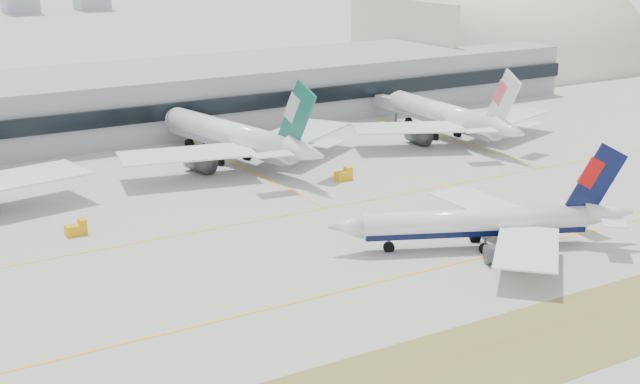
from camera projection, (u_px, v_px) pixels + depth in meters
ground at (338, 277)px, 133.68m from camera, size 3000.00×3000.00×0.00m
taxiing_airliner at (486, 223)px, 144.86m from camera, size 48.44×41.09×17.24m
widebody_cathay at (235, 138)px, 196.50m from camera, size 60.15×59.58×21.77m
widebody_china_air at (449, 117)px, 219.32m from camera, size 57.57×56.34×20.54m
terminal at (96, 104)px, 225.68m from camera, size 280.00×43.10×15.00m
hangar at (500, 73)px, 321.11m from camera, size 91.00×60.00×60.00m
gse_c at (344, 175)px, 184.65m from camera, size 3.55×2.00×2.60m
gse_b at (77, 229)px, 151.62m from camera, size 3.55×2.00×2.60m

